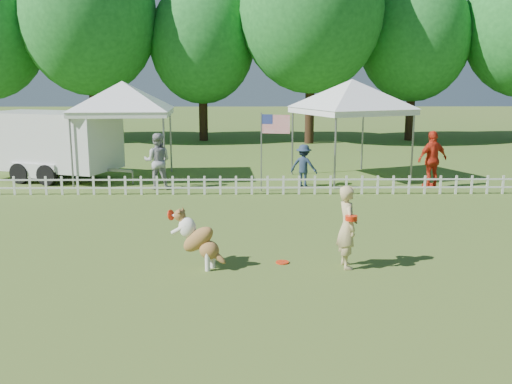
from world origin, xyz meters
TOP-DOWN VIEW (x-y plane):
  - ground at (0.00, 0.00)m, footprint 120.00×120.00m
  - picket_fence at (0.00, 7.00)m, footprint 22.00×0.08m
  - handler at (1.58, -0.03)m, footprint 0.45×0.63m
  - dog at (-1.30, -0.03)m, footprint 1.16×0.80m
  - frisbee_on_turf at (0.34, 0.24)m, footprint 0.28×0.28m
  - canopy_tent_left at (-4.82, 9.81)m, footprint 3.54×3.54m
  - canopy_tent_right at (3.34, 9.90)m, footprint 4.43×4.43m
  - cargo_trailer at (-7.44, 9.88)m, footprint 6.14×4.16m
  - flag_pole at (0.06, 7.50)m, footprint 0.98×0.32m
  - spectator_a at (-3.37, 7.98)m, footprint 0.91×0.71m
  - spectator_b at (1.51, 8.31)m, footprint 1.06×0.84m
  - spectator_c at (5.79, 8.08)m, footprint 1.22×0.85m
  - tree_left at (-9.00, 21.50)m, footprint 7.40×7.40m
  - tree_center_left at (-3.00, 22.50)m, footprint 6.00×6.00m
  - tree_center_right at (3.00, 21.00)m, footprint 7.60×7.60m
  - tree_right at (9.00, 22.50)m, footprint 6.20×6.20m

SIDE VIEW (x-z plane):
  - ground at x=0.00m, z-range 0.00..0.00m
  - frisbee_on_turf at x=0.34m, z-range 0.00..0.02m
  - picket_fence at x=0.00m, z-range 0.00..0.60m
  - dog at x=-1.30m, z-range 0.00..1.15m
  - spectator_b at x=1.51m, z-range 0.00..1.43m
  - handler at x=1.58m, z-range 0.00..1.63m
  - spectator_a at x=-3.37m, z-range 0.00..1.86m
  - spectator_c at x=5.79m, z-range 0.00..1.92m
  - cargo_trailer at x=-7.44m, z-range 0.00..2.48m
  - flag_pole at x=0.06m, z-range 0.00..2.55m
  - canopy_tent_left at x=-4.82m, z-range 0.00..3.44m
  - canopy_tent_right at x=3.34m, z-range 0.00..3.51m
  - tree_center_left at x=-3.00m, z-range 0.00..9.80m
  - tree_right at x=9.00m, z-range 0.00..10.40m
  - tree_left at x=-9.00m, z-range 0.00..12.00m
  - tree_center_right at x=3.00m, z-range 0.00..12.60m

